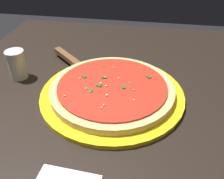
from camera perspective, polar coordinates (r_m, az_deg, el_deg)
name	(u,v)px	position (r m, az deg, el deg)	size (l,w,h in m)	color
restaurant_table	(97,138)	(0.69, -3.53, -11.08)	(0.90, 0.76, 0.72)	black
serving_plate	(112,95)	(0.58, 0.00, -1.19)	(0.33, 0.33, 0.01)	yellow
pizza	(112,89)	(0.57, 0.00, 0.04)	(0.28, 0.28, 0.02)	#DBB26B
pizza_server	(76,64)	(0.68, -8.32, 5.83)	(0.18, 0.19, 0.01)	silver
parmesan_shaker	(17,64)	(0.67, -20.89, 5.40)	(0.05, 0.05, 0.07)	silver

